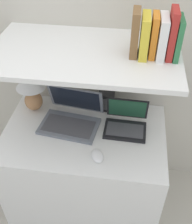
# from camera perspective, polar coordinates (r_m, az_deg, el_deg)

# --- Properties ---
(wall_back) EXTENTS (6.00, 0.05, 2.40)m
(wall_back) POSITION_cam_1_polar(r_m,az_deg,el_deg) (1.89, -0.67, 14.53)
(wall_back) COLOR beige
(wall_back) RESTS_ON ground_plane
(desk) EXTENTS (1.05, 0.68, 0.75)m
(desk) POSITION_cam_1_polar(r_m,az_deg,el_deg) (2.11, -2.17, -11.37)
(desk) COLOR white
(desk) RESTS_ON ground_plane
(back_riser) EXTENTS (1.05, 0.04, 1.27)m
(back_riser) POSITION_cam_1_polar(r_m,az_deg,el_deg) (2.17, -0.74, 0.41)
(back_riser) COLOR beige
(back_riser) RESTS_ON ground_plane
(shelf) EXTENTS (1.05, 0.62, 0.03)m
(shelf) POSITION_cam_1_polar(r_m,az_deg,el_deg) (1.56, -2.54, 11.91)
(shelf) COLOR white
(shelf) RESTS_ON back_riser
(table_lamp) EXTENTS (0.20, 0.20, 0.30)m
(table_lamp) POSITION_cam_1_polar(r_m,az_deg,el_deg) (1.94, -13.05, 5.05)
(table_lamp) COLOR #B27A4C
(table_lamp) RESTS_ON desk
(laptop_large) EXTENTS (0.41, 0.35, 0.23)m
(laptop_large) POSITION_cam_1_polar(r_m,az_deg,el_deg) (1.87, -5.05, -1.08)
(laptop_large) COLOR slate
(laptop_large) RESTS_ON desk
(laptop_small) EXTENTS (0.27, 0.23, 0.19)m
(laptop_small) POSITION_cam_1_polar(r_m,az_deg,el_deg) (1.84, 6.05, -2.24)
(laptop_small) COLOR black
(laptop_small) RESTS_ON desk
(computer_mouse) EXTENTS (0.10, 0.13, 0.03)m
(computer_mouse) POSITION_cam_1_polar(r_m,az_deg,el_deg) (1.67, 0.29, -8.88)
(computer_mouse) COLOR white
(computer_mouse) RESTS_ON desk
(router_box) EXTENTS (0.11, 0.07, 0.14)m
(router_box) POSITION_cam_1_polar(r_m,az_deg,el_deg) (1.96, 2.10, 2.12)
(router_box) COLOR black
(router_box) RESTS_ON desk
(book_green) EXTENTS (0.03, 0.15, 0.21)m
(book_green) POSITION_cam_1_polar(r_m,az_deg,el_deg) (1.51, 16.32, 14.23)
(book_green) COLOR #2D7042
(book_green) RESTS_ON shelf
(book_red) EXTENTS (0.03, 0.14, 0.25)m
(book_red) POSITION_cam_1_polar(r_m,az_deg,el_deg) (1.49, 15.15, 15.05)
(book_red) COLOR #A82823
(book_red) RESTS_ON shelf
(book_white) EXTENTS (0.04, 0.16, 0.21)m
(book_white) POSITION_cam_1_polar(r_m,az_deg,el_deg) (1.50, 13.29, 14.60)
(book_white) COLOR silver
(book_white) RESTS_ON shelf
(book_orange) EXTENTS (0.03, 0.13, 0.22)m
(book_orange) POSITION_cam_1_polar(r_m,az_deg,el_deg) (1.49, 11.67, 14.93)
(book_orange) COLOR orange
(book_orange) RESTS_ON shelf
(book_yellow) EXTENTS (0.04, 0.16, 0.21)m
(book_yellow) POSITION_cam_1_polar(r_m,az_deg,el_deg) (1.49, 9.85, 14.99)
(book_yellow) COLOR gold
(book_yellow) RESTS_ON shelf
(book_brown) EXTENTS (0.04, 0.13, 0.24)m
(book_brown) POSITION_cam_1_polar(r_m,az_deg,el_deg) (1.48, 7.94, 15.60)
(book_brown) COLOR brown
(book_brown) RESTS_ON shelf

